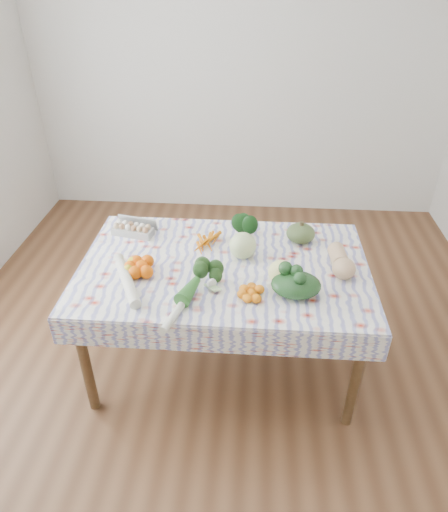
{
  "coord_description": "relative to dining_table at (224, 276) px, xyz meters",
  "views": [
    {
      "loc": [
        0.16,
        -2.17,
        2.24
      ],
      "look_at": [
        0.0,
        0.0,
        0.82
      ],
      "focal_mm": 32.0,
      "sensor_mm": 36.0,
      "label": 1
    }
  ],
  "objects": [
    {
      "name": "kale_bunch",
      "position": [
        0.11,
        0.31,
        0.15
      ],
      "size": [
        0.15,
        0.13,
        0.13
      ],
      "primitive_type": "ellipsoid",
      "rotation": [
        0.0,
        0.0,
        -0.01
      ],
      "color": "black",
      "rests_on": "tablecloth"
    },
    {
      "name": "cabbage",
      "position": [
        0.1,
        0.09,
        0.16
      ],
      "size": [
        0.16,
        0.16,
        0.16
      ],
      "primitive_type": "sphere",
      "rotation": [
        0.0,
        0.0,
        0.0
      ],
      "color": "#BED18A",
      "rests_on": "tablecloth"
    },
    {
      "name": "egg_carton",
      "position": [
        -0.6,
        0.29,
        0.12
      ],
      "size": [
        0.28,
        0.16,
        0.07
      ],
      "primitive_type": "cube",
      "rotation": [
        0.0,
        0.0,
        -0.22
      ],
      "color": "#A0A09B",
      "rests_on": "tablecloth"
    },
    {
      "name": "grapefruit",
      "position": [
        0.32,
        -0.15,
        0.15
      ],
      "size": [
        0.16,
        0.16,
        0.13
      ],
      "primitive_type": "sphere",
      "rotation": [
        0.0,
        0.0,
        0.22
      ],
      "color": "#F1ED85",
      "rests_on": "tablecloth"
    },
    {
      "name": "butternut_squash",
      "position": [
        0.66,
        -0.0,
        0.15
      ],
      "size": [
        0.15,
        0.29,
        0.13
      ],
      "primitive_type": "ellipsoid",
      "rotation": [
        0.0,
        0.0,
        0.08
      ],
      "color": "tan",
      "rests_on": "tablecloth"
    },
    {
      "name": "ground",
      "position": [
        0.0,
        0.0,
        -0.68
      ],
      "size": [
        4.5,
        4.5,
        0.0
      ],
      "primitive_type": "plane",
      "color": "#54321C",
      "rests_on": "ground"
    },
    {
      "name": "mandarin_cluster",
      "position": [
        0.17,
        -0.29,
        0.11
      ],
      "size": [
        0.21,
        0.21,
        0.05
      ],
      "primitive_type": "cube",
      "rotation": [
        0.0,
        0.0,
        -0.18
      ],
      "color": "orange",
      "rests_on": "tablecloth"
    },
    {
      "name": "wall_back",
      "position": [
        0.0,
        2.25,
        0.72
      ],
      "size": [
        4.0,
        0.04,
        2.8
      ],
      "primitive_type": "cube",
      "color": "silver",
      "rests_on": "ground"
    },
    {
      "name": "carrot_bunch",
      "position": [
        -0.11,
        0.19,
        0.1
      ],
      "size": [
        0.24,
        0.22,
        0.04
      ],
      "primitive_type": "cube",
      "rotation": [
        0.0,
        0.0,
        -0.23
      ],
      "color": "orange",
      "rests_on": "tablecloth"
    },
    {
      "name": "daikon",
      "position": [
        -0.5,
        -0.26,
        0.11
      ],
      "size": [
        0.24,
        0.4,
        0.06
      ],
      "primitive_type": "cylinder",
      "rotation": [
        1.57,
        0.0,
        0.45
      ],
      "color": "silver",
      "rests_on": "tablecloth"
    },
    {
      "name": "leek",
      "position": [
        -0.19,
        -0.41,
        0.1
      ],
      "size": [
        0.15,
        0.38,
        0.04
      ],
      "primitive_type": "cylinder",
      "rotation": [
        1.57,
        0.0,
        -0.29
      ],
      "color": "silver",
      "rests_on": "tablecloth"
    },
    {
      "name": "orange_cluster",
      "position": [
        -0.45,
        -0.11,
        0.12
      ],
      "size": [
        0.28,
        0.28,
        0.08
      ],
      "primitive_type": "cube",
      "rotation": [
        0.0,
        0.0,
        0.17
      ],
      "color": "#EC5904",
      "rests_on": "tablecloth"
    },
    {
      "name": "kabocha_squash",
      "position": [
        0.45,
        0.29,
        0.14
      ],
      "size": [
        0.22,
        0.22,
        0.12
      ],
      "primitive_type": "ellipsoid",
      "rotation": [
        0.0,
        0.0,
        0.31
      ],
      "color": "#465A2E",
      "rests_on": "tablecloth"
    },
    {
      "name": "spinach_bag",
      "position": [
        0.39,
        -0.24,
        0.14
      ],
      "size": [
        0.29,
        0.24,
        0.12
      ],
      "primitive_type": "ellipsoid",
      "rotation": [
        0.0,
        0.0,
        -0.12
      ],
      "color": "#163316",
      "rests_on": "tablecloth"
    },
    {
      "name": "dining_table",
      "position": [
        0.0,
        0.0,
        0.0
      ],
      "size": [
        1.6,
        1.0,
        0.75
      ],
      "color": "brown",
      "rests_on": "ground"
    },
    {
      "name": "tablecloth",
      "position": [
        0.0,
        0.0,
        0.08
      ],
      "size": [
        1.66,
        1.06,
        0.01
      ],
      "primitive_type": "cube",
      "color": "white",
      "rests_on": "dining_table"
    },
    {
      "name": "broccoli",
      "position": [
        -0.07,
        -0.2,
        0.13
      ],
      "size": [
        0.18,
        0.18,
        0.1
      ],
      "primitive_type": "ellipsoid",
      "rotation": [
        0.0,
        0.0,
        0.56
      ],
      "color": "#28501F",
      "rests_on": "tablecloth"
    }
  ]
}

